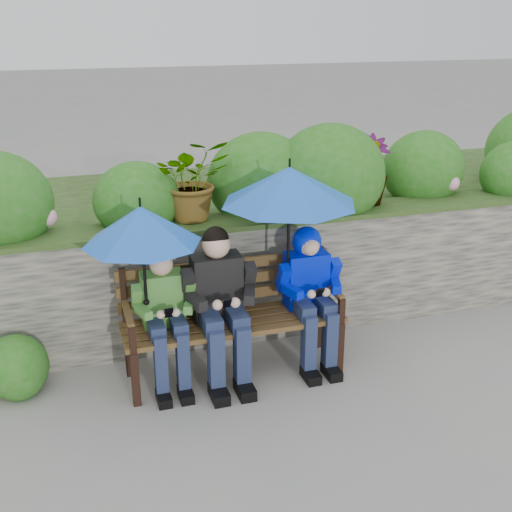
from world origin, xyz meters
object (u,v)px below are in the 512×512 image
object	(u,v)px
park_bench	(231,311)
boy_middle	(220,299)
umbrella_left	(141,225)
boy_left	(165,312)
boy_right	(310,286)
umbrella_right	(289,186)

from	to	relation	value
park_bench	boy_middle	bearing A→B (deg)	-142.17
park_bench	boy_middle	size ratio (longest dim) A/B	1.42
umbrella_left	boy_left	bearing A→B (deg)	6.99
boy_right	umbrella_right	world-z (taller)	umbrella_right
boy_left	umbrella_left	world-z (taller)	umbrella_left
boy_left	boy_right	bearing A→B (deg)	0.37
park_bench	umbrella_right	bearing A→B (deg)	-3.50
park_bench	boy_left	distance (m)	0.52
boy_left	umbrella_right	distance (m)	1.27
umbrella_right	park_bench	bearing A→B (deg)	176.50
park_bench	boy_left	xyz separation A→B (m)	(-0.51, -0.07, 0.09)
boy_middle	boy_right	xyz separation A→B (m)	(0.71, 0.02, 0.01)
boy_middle	umbrella_right	xyz separation A→B (m)	(0.54, 0.06, 0.79)
park_bench	boy_middle	distance (m)	0.20
boy_right	umbrella_left	xyz separation A→B (m)	(-1.24, -0.02, 0.61)
boy_middle	boy_left	bearing A→B (deg)	178.15
boy_right	umbrella_right	size ratio (longest dim) A/B	1.08
boy_left	umbrella_right	xyz separation A→B (m)	(0.94, 0.04, 0.85)
umbrella_left	umbrella_right	distance (m)	1.09
boy_left	park_bench	bearing A→B (deg)	7.71
park_bench	umbrella_left	bearing A→B (deg)	-172.44
park_bench	boy_right	xyz separation A→B (m)	(0.60, -0.06, 0.15)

